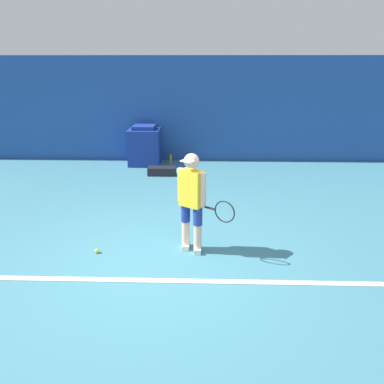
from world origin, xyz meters
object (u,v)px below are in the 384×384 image
object	(u,v)px
water_bottle	(171,158)
equipment_bag	(162,171)
tennis_player	(192,199)
covered_chair	(145,146)
tennis_ball	(97,251)

from	to	relation	value
water_bottle	equipment_bag	bearing A→B (deg)	-95.95
tennis_player	covered_chair	bearing A→B (deg)	138.71
covered_chair	water_bottle	xyz separation A→B (m)	(0.70, 0.13, -0.39)
tennis_player	covered_chair	distance (m)	5.25
tennis_player	tennis_ball	bearing A→B (deg)	-142.23
tennis_player	equipment_bag	xyz separation A→B (m)	(-0.89, 3.98, -0.74)
equipment_bag	water_bottle	distance (m)	1.19
covered_chair	equipment_bag	size ratio (longest dim) A/B	1.54
tennis_ball	tennis_player	bearing A→B (deg)	5.35
covered_chair	equipment_bag	distance (m)	1.27
covered_chair	water_bottle	bearing A→B (deg)	10.73
covered_chair	equipment_bag	xyz separation A→B (m)	(0.58, -1.05, -0.42)
tennis_player	tennis_ball	xyz separation A→B (m)	(-1.45, -0.14, -0.81)
tennis_player	covered_chair	size ratio (longest dim) A/B	1.40
equipment_bag	water_bottle	xyz separation A→B (m)	(0.12, 1.18, 0.03)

